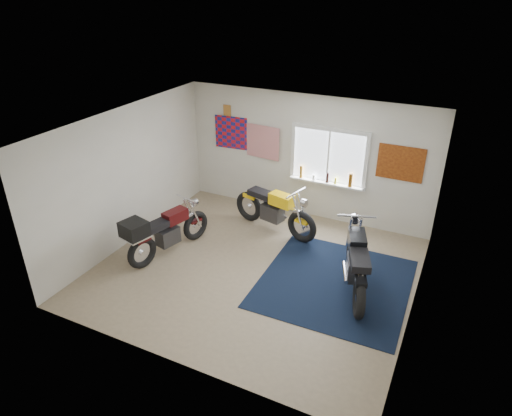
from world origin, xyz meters
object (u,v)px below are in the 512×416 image
at_px(black_chrome_bike, 356,263).
at_px(maroon_tourer, 163,232).
at_px(navy_rug, 334,283).
at_px(yellow_triumph, 274,210).

height_order(black_chrome_bike, maroon_tourer, black_chrome_bike).
distance_m(navy_rug, maroon_tourer, 3.30).
relative_size(navy_rug, maroon_tourer, 1.34).
bearing_deg(maroon_tourer, navy_rug, -65.93).
xyz_separation_m(navy_rug, maroon_tourer, (-3.22, -0.55, 0.51)).
relative_size(navy_rug, black_chrome_bike, 1.24).
xyz_separation_m(black_chrome_bike, maroon_tourer, (-3.54, -0.59, 0.03)).
distance_m(navy_rug, yellow_triumph, 2.19).
xyz_separation_m(navy_rug, yellow_triumph, (-1.73, 1.27, 0.45)).
bearing_deg(navy_rug, yellow_triumph, 143.65).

